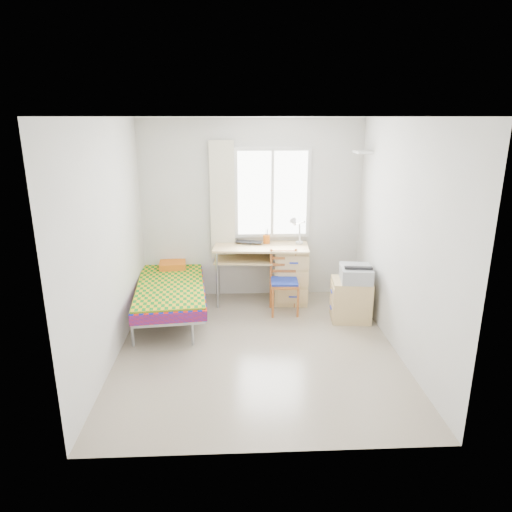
{
  "coord_description": "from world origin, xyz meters",
  "views": [
    {
      "loc": [
        -0.24,
        -4.81,
        2.59
      ],
      "look_at": [
        0.01,
        0.55,
        0.96
      ],
      "focal_mm": 32.0,
      "sensor_mm": 36.0,
      "label": 1
    }
  ],
  "objects": [
    {
      "name": "chair",
      "position": [
        0.43,
        1.06,
        0.49
      ],
      "size": [
        0.39,
        0.39,
        0.88
      ],
      "rotation": [
        0.0,
        0.0,
        -0.04
      ],
      "color": "#91381C",
      "rests_on": "floor"
    },
    {
      "name": "floor",
      "position": [
        0.0,
        0.0,
        0.0
      ],
      "size": [
        3.5,
        3.5,
        0.0
      ],
      "primitive_type": "plane",
      "color": "#BCAD93",
      "rests_on": "ground"
    },
    {
      "name": "floating_shelf",
      "position": [
        1.49,
        1.4,
        2.15
      ],
      "size": [
        0.2,
        0.32,
        0.03
      ],
      "primitive_type": "cube",
      "color": "white",
      "rests_on": "wall_right"
    },
    {
      "name": "cabinet",
      "position": [
        1.28,
        0.76,
        0.28
      ],
      "size": [
        0.55,
        0.5,
        0.55
      ],
      "rotation": [
        0.0,
        0.0,
        -0.1
      ],
      "color": "tan",
      "rests_on": "floor"
    },
    {
      "name": "wall_left",
      "position": [
        -1.6,
        0.0,
        1.3
      ],
      "size": [
        0.0,
        3.5,
        3.5
      ],
      "primitive_type": "plane",
      "rotation": [
        1.57,
        0.0,
        1.57
      ],
      "color": "silver",
      "rests_on": "ground"
    },
    {
      "name": "laptop",
      "position": [
        -0.06,
        1.54,
        0.85
      ],
      "size": [
        0.44,
        0.34,
        0.03
      ],
      "primitive_type": "imported",
      "rotation": [
        0.0,
        0.0,
        -0.26
      ],
      "color": "black",
      "rests_on": "desk"
    },
    {
      "name": "book",
      "position": [
        -0.05,
        1.48,
        0.59
      ],
      "size": [
        0.19,
        0.25,
        0.02
      ],
      "primitive_type": "imported",
      "rotation": [
        0.0,
        0.0,
        0.05
      ],
      "color": "gray",
      "rests_on": "desk"
    },
    {
      "name": "wall_back",
      "position": [
        0.0,
        1.75,
        1.3
      ],
      "size": [
        3.2,
        0.0,
        3.2
      ],
      "primitive_type": "plane",
      "rotation": [
        1.57,
        0.0,
        0.0
      ],
      "color": "silver",
      "rests_on": "ground"
    },
    {
      "name": "ceiling",
      "position": [
        0.0,
        0.0,
        2.6
      ],
      "size": [
        3.5,
        3.5,
        0.0
      ],
      "primitive_type": "plane",
      "rotation": [
        3.14,
        0.0,
        0.0
      ],
      "color": "white",
      "rests_on": "wall_back"
    },
    {
      "name": "printer",
      "position": [
        1.32,
        0.75,
        0.65
      ],
      "size": [
        0.45,
        0.5,
        0.2
      ],
      "rotation": [
        0.0,
        0.0,
        -0.12
      ],
      "color": "#ACB0B4",
      "rests_on": "cabinet"
    },
    {
      "name": "window",
      "position": [
        0.3,
        1.73,
        1.55
      ],
      "size": [
        1.1,
        0.04,
        1.3
      ],
      "color": "white",
      "rests_on": "wall_back"
    },
    {
      "name": "desk",
      "position": [
        0.49,
        1.47,
        0.45
      ],
      "size": [
        1.39,
        0.72,
        0.84
      ],
      "rotation": [
        0.0,
        0.0,
        -0.08
      ],
      "color": "#E3BC77",
      "rests_on": "floor"
    },
    {
      "name": "task_lamp",
      "position": [
        0.62,
        1.43,
        1.1
      ],
      "size": [
        0.23,
        0.33,
        0.42
      ],
      "rotation": [
        0.0,
        0.0,
        0.11
      ],
      "color": "white",
      "rests_on": "desk"
    },
    {
      "name": "pen_cup",
      "position": [
        0.21,
        1.6,
        0.9
      ],
      "size": [
        0.1,
        0.1,
        0.12
      ],
      "primitive_type": "cylinder",
      "rotation": [
        0.0,
        0.0,
        0.01
      ],
      "color": "orange",
      "rests_on": "desk"
    },
    {
      "name": "bed",
      "position": [
        -1.12,
        1.02,
        0.4
      ],
      "size": [
        1.07,
        1.97,
        0.82
      ],
      "rotation": [
        0.0,
        0.0,
        0.1
      ],
      "color": "#989BA0",
      "rests_on": "floor"
    },
    {
      "name": "curtain",
      "position": [
        -0.42,
        1.68,
        1.45
      ],
      "size": [
        0.35,
        0.05,
        1.7
      ],
      "primitive_type": "cube",
      "color": "beige",
      "rests_on": "wall_back"
    },
    {
      "name": "wall_right",
      "position": [
        1.6,
        0.0,
        1.3
      ],
      "size": [
        0.0,
        3.5,
        3.5
      ],
      "primitive_type": "plane",
      "rotation": [
        1.57,
        0.0,
        -1.57
      ],
      "color": "silver",
      "rests_on": "ground"
    }
  ]
}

